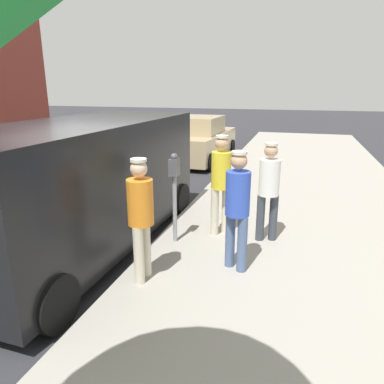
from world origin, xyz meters
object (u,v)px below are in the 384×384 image
(pedestrian_in_yellow, at_px, (221,179))
(parked_sedan_ahead, at_px, (199,141))
(pedestrian_in_orange, at_px, (141,213))
(parking_meter_near, at_px, (174,183))
(parked_van, at_px, (84,182))
(pedestrian_in_white, at_px, (269,186))
(pedestrian_in_blue, at_px, (237,204))

(pedestrian_in_yellow, height_order, parked_sedan_ahead, pedestrian_in_yellow)
(parked_sedan_ahead, bearing_deg, pedestrian_in_orange, -79.26)
(parking_meter_near, relative_size, parked_van, 0.29)
(pedestrian_in_orange, distance_m, parked_van, 1.80)
(pedestrian_in_white, bearing_deg, pedestrian_in_blue, -105.88)
(parking_meter_near, bearing_deg, pedestrian_in_yellow, 39.51)
(pedestrian_in_white, relative_size, parked_van, 0.32)
(pedestrian_in_orange, bearing_deg, pedestrian_in_white, 50.62)
(pedestrian_in_white, height_order, pedestrian_in_blue, pedestrian_in_blue)
(parking_meter_near, xyz_separation_m, pedestrian_in_white, (1.48, 0.50, -0.07))
(pedestrian_in_orange, bearing_deg, pedestrian_in_blue, 29.56)
(parked_van, bearing_deg, pedestrian_in_yellow, 21.28)
(pedestrian_in_orange, distance_m, pedestrian_in_yellow, 1.97)
(pedestrian_in_yellow, bearing_deg, pedestrian_in_blue, -67.70)
(pedestrian_in_white, bearing_deg, pedestrian_in_orange, -129.38)
(pedestrian_in_orange, height_order, parked_sedan_ahead, pedestrian_in_orange)
(pedestrian_in_blue, bearing_deg, parked_sedan_ahead, 109.15)
(pedestrian_in_white, bearing_deg, parked_sedan_ahead, 114.31)
(pedestrian_in_yellow, height_order, pedestrian_in_blue, pedestrian_in_yellow)
(parking_meter_near, distance_m, pedestrian_in_white, 1.56)
(parking_meter_near, xyz_separation_m, parked_sedan_ahead, (-1.68, 7.49, -0.43))
(pedestrian_in_orange, bearing_deg, parked_van, 145.91)
(pedestrian_in_yellow, distance_m, pedestrian_in_blue, 1.29)
(parking_meter_near, bearing_deg, pedestrian_in_orange, -90.36)
(parking_meter_near, xyz_separation_m, pedestrian_in_orange, (-0.01, -1.31, -0.07))
(pedestrian_in_orange, height_order, pedestrian_in_yellow, pedestrian_in_yellow)
(parking_meter_near, distance_m, parked_sedan_ahead, 7.69)
(parked_sedan_ahead, bearing_deg, pedestrian_in_white, -65.69)
(pedestrian_in_yellow, distance_m, parked_sedan_ahead, 7.34)
(pedestrian_in_white, xyz_separation_m, parked_sedan_ahead, (-3.16, 6.99, -0.36))
(pedestrian_in_yellow, bearing_deg, parking_meter_near, -140.49)
(pedestrian_in_orange, relative_size, parked_sedan_ahead, 0.38)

